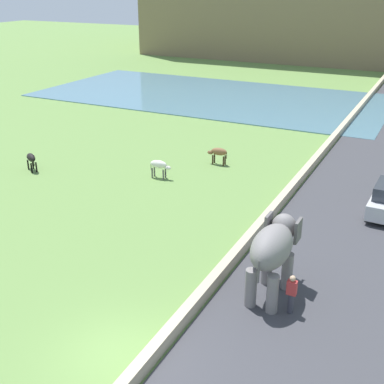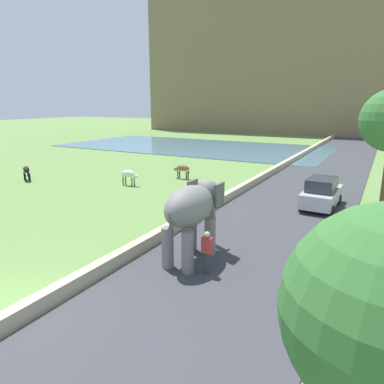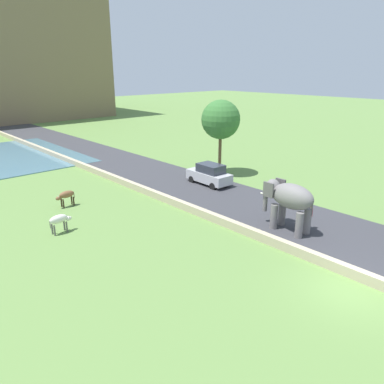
{
  "view_description": "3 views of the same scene",
  "coord_description": "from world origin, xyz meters",
  "views": [
    {
      "loc": [
        8.16,
        -10.65,
        11.39
      ],
      "look_at": [
        -2.3,
        10.09,
        1.56
      ],
      "focal_mm": 47.05,
      "sensor_mm": 36.0,
      "label": 1
    },
    {
      "loc": [
        9.55,
        -5.65,
        5.94
      ],
      "look_at": [
        1.63,
        8.77,
        1.79
      ],
      "focal_mm": 33.23,
      "sensor_mm": 36.0,
      "label": 2
    },
    {
      "loc": [
        -14.55,
        -5.58,
        9.33
      ],
      "look_at": [
        0.67,
        10.97,
        1.74
      ],
      "focal_mm": 34.39,
      "sensor_mm": 36.0,
      "label": 3
    }
  ],
  "objects": [
    {
      "name": "ground_plane",
      "position": [
        0.0,
        0.0,
        0.0
      ],
      "size": [
        220.0,
        220.0,
        0.0
      ],
      "primitive_type": "plane",
      "color": "#608442"
    },
    {
      "name": "cow_brown",
      "position": [
        -4.55,
        18.41,
        0.84
      ],
      "size": [
        1.39,
        0.47,
        1.15
      ],
      "color": "brown",
      "rests_on": "ground"
    },
    {
      "name": "cow_black",
      "position": [
        -14.8,
        11.93,
        0.84
      ],
      "size": [
        1.36,
        1.0,
        1.15
      ],
      "color": "black",
      "rests_on": "ground"
    },
    {
      "name": "elephant",
      "position": [
        3.43,
        5.54,
        2.04
      ],
      "size": [
        1.44,
        3.47,
        2.99
      ],
      "color": "slate",
      "rests_on": "ground"
    },
    {
      "name": "cow_white",
      "position": [
        -6.77,
        14.47,
        0.84
      ],
      "size": [
        1.4,
        0.51,
        1.15
      ],
      "color": "silver",
      "rests_on": "ground"
    },
    {
      "name": "lake",
      "position": [
        -14.0,
        37.61,
        0.04
      ],
      "size": [
        36.0,
        18.0,
        0.08
      ],
      "primitive_type": "cube",
      "color": "slate",
      "rests_on": "ground"
    },
    {
      "name": "barrier_wall",
      "position": [
        1.2,
        18.0,
        0.26
      ],
      "size": [
        0.4,
        110.0,
        0.53
      ],
      "primitive_type": "cube",
      "color": "tan",
      "rests_on": "ground"
    },
    {
      "name": "person_beside_elephant",
      "position": [
        4.46,
        4.69,
        0.87
      ],
      "size": [
        0.36,
        0.22,
        1.63
      ],
      "color": "#33333D",
      "rests_on": "ground"
    },
    {
      "name": "road_surface",
      "position": [
        5.0,
        20.0,
        0.03
      ],
      "size": [
        7.0,
        120.0,
        0.06
      ],
      "primitive_type": "cube",
      "color": "#38383D",
      "rests_on": "ground"
    }
  ]
}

